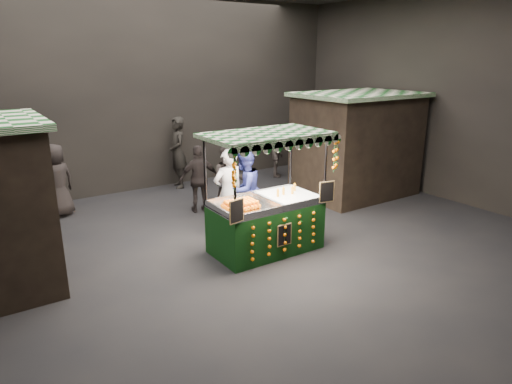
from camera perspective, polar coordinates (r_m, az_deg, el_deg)
ground at (r=8.33m, az=-1.86°, el=-7.60°), size 12.00×12.00×0.00m
market_hall at (r=7.58m, az=-2.11°, el=16.36°), size 12.10×10.10×5.05m
neighbour_stall_right at (r=11.75m, az=12.64°, el=5.97°), size 3.00×2.20×2.60m
juice_stall at (r=8.14m, az=1.44°, el=-3.03°), size 2.26×1.33×2.19m
vendor_grey at (r=8.86m, az=-3.55°, el=-0.06°), size 0.64×0.42×1.74m
vendor_blue at (r=9.13m, az=-1.50°, el=0.31°), size 1.00×0.90×1.70m
shopper_1 at (r=10.04m, az=-3.46°, el=1.47°), size 0.95×0.88×1.58m
shopper_2 at (r=10.27m, az=-7.21°, el=1.65°), size 0.98×0.61×1.55m
shopper_3 at (r=13.25m, az=2.84°, el=5.21°), size 1.12×1.12×1.55m
shopper_4 at (r=10.83m, az=-24.04°, el=1.34°), size 0.94×0.79×1.64m
shopper_5 at (r=12.92m, az=7.21°, el=4.80°), size 1.00×1.51×1.56m
shopper_6 at (r=12.32m, az=-9.90°, el=4.96°), size 0.59×0.78×1.92m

